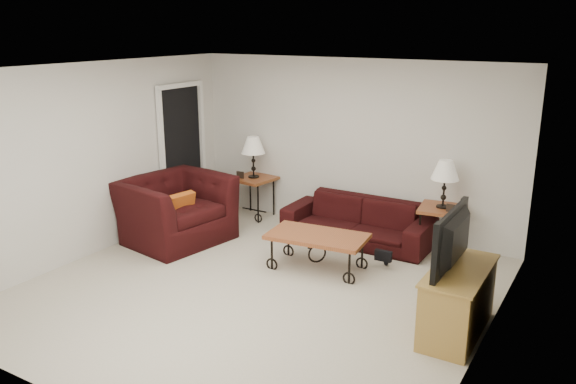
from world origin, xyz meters
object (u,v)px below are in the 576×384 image
Objects in this scene: side_table_left at (254,197)px; tv_stand at (458,301)px; sofa at (357,221)px; lamp_left at (253,157)px; television at (461,240)px; lamp_right at (444,184)px; side_table_right at (441,230)px; backpack at (387,250)px; armchair at (175,210)px; coffee_table at (317,252)px.

tv_stand is (3.74, -2.00, 0.02)m from side_table_left.
sofa is at bearing 136.01° from tv_stand.
tv_stand is at bearing -28.08° from lamp_left.
side_table_left is 0.64× the size of television.
television is at bearing -69.75° from lamp_right.
lamp_left is at bearing -180.00° from side_table_right.
television is 1.86m from backpack.
lamp_left is 1.02× the size of lamp_right.
side_table_left reaches higher than side_table_right.
lamp_right is at bearing 59.83° from backpack.
lamp_right reaches higher than backpack.
sofa is 1.14m from side_table_right.
side_table_right is 3.06m from lamp_left.
television is (-0.02, 0.00, 0.63)m from tv_stand.
armchair is (-3.35, -1.44, -0.50)m from lamp_right.
tv_stand is 0.63m from television.
side_table_right is 0.53× the size of coffee_table.
side_table_left is (-1.86, 0.18, 0.02)m from sofa.
television reaches higher than side_table_right.
lamp_left reaches higher than lamp_right.
lamp_right is (2.99, 0.00, -0.01)m from lamp_left.
lamp_right is at bearing 110.76° from tv_stand.
armchair reaches higher than tv_stand.
side_table_right is 1.48× the size of backpack.
side_table_right is (1.13, 0.18, 0.01)m from sofa.
armchair is at bearing -156.72° from lamp_right.
backpack is at bearing -135.67° from television.
lamp_right is (2.99, 0.00, 0.63)m from side_table_left.
television is at bearing -19.86° from coffee_table.
lamp_left is at bearing 144.29° from coffee_table.
side_table_right is at bearing 9.08° from sofa.
sofa reaches higher than backpack.
backpack is (-1.19, 1.21, -0.76)m from television.
television is (4.08, -0.56, 0.52)m from armchair.
side_table_right is at bearing 0.00° from side_table_left.
armchair is at bearing -97.76° from television.
armchair is 1.23× the size of tv_stand.
television is (1.86, -1.82, 0.67)m from sofa.
armchair is 3.25× the size of backpack.
side_table_right is at bearing 0.00° from lamp_right.
television reaches higher than side_table_left.
sofa is 0.91m from backpack.
sofa is at bearing 137.89° from backpack.
coffee_table is (-0.04, -1.13, -0.08)m from sofa.
television is at bearing 180.00° from tv_stand.
lamp_left reaches higher than side_table_left.
television reaches higher than sofa.
side_table_left is at bearing -180.00° from side_table_right.
lamp_right reaches higher than side_table_left.
backpack is (2.54, -0.78, -0.11)m from side_table_left.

